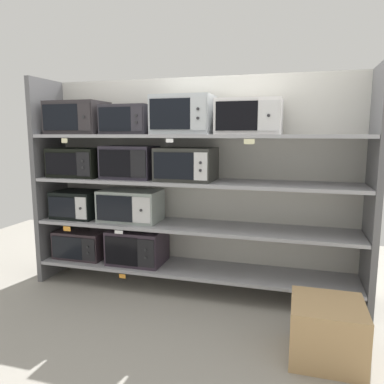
{
  "coord_description": "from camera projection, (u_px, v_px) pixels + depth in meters",
  "views": [
    {
      "loc": [
        0.92,
        -3.21,
        1.46
      ],
      "look_at": [
        0.0,
        0.0,
        0.93
      ],
      "focal_mm": 34.69,
      "sensor_mm": 36.0,
      "label": 1
    }
  ],
  "objects": [
    {
      "name": "ground",
      "position": [
        152.0,
        348.0,
        2.57
      ],
      "size": [
        6.95,
        6.0,
        0.02
      ],
      "primitive_type": "cube",
      "color": "gray"
    },
    {
      "name": "microwave_7",
      "position": [
        78.0,
        118.0,
        3.58
      ],
      "size": [
        0.53,
        0.4,
        0.31
      ],
      "color": "#2D292B",
      "rests_on": "shelf_3"
    },
    {
      "name": "price_tag_0",
      "position": [
        122.0,
        276.0,
        3.42
      ],
      "size": [
        0.06,
        0.0,
        0.04
      ],
      "primitive_type": "cube",
      "color": "orange"
    },
    {
      "name": "price_tag_3",
      "position": [
        64.0,
        141.0,
        3.37
      ],
      "size": [
        0.06,
        0.0,
        0.04
      ],
      "primitive_type": "cube",
      "color": "beige"
    },
    {
      "name": "microwave_10",
      "position": [
        249.0,
        117.0,
        3.13
      ],
      "size": [
        0.54,
        0.4,
        0.29
      ],
      "color": "silver",
      "rests_on": "shelf_3"
    },
    {
      "name": "price_tag_1",
      "position": [
        67.0,
        229.0,
        3.51
      ],
      "size": [
        0.08,
        0.0,
        0.04
      ],
      "primitive_type": "cube",
      "color": "orange"
    },
    {
      "name": "microwave_1",
      "position": [
        137.0,
        246.0,
        3.61
      ],
      "size": [
        0.52,
        0.4,
        0.33
      ],
      "color": "#332834",
      "rests_on": "shelf_0"
    },
    {
      "name": "microwave_5",
      "position": [
        130.0,
        162.0,
        3.5
      ],
      "size": [
        0.49,
        0.35,
        0.31
      ],
      "color": "#2E2A36",
      "rests_on": "shelf_2"
    },
    {
      "name": "microwave_9",
      "position": [
        184.0,
        115.0,
        3.29
      ],
      "size": [
        0.53,
        0.41,
        0.34
      ],
      "color": "#B3B9BE",
      "rests_on": "shelf_3"
    },
    {
      "name": "upright_right",
      "position": [
        373.0,
        193.0,
        2.96
      ],
      "size": [
        0.05,
        0.51,
        1.99
      ],
      "primitive_type": "cube",
      "color": "#5B5B5E",
      "rests_on": "ground"
    },
    {
      "name": "price_tag_5",
      "position": [
        249.0,
        142.0,
        2.91
      ],
      "size": [
        0.08,
        0.0,
        0.04
      ],
      "primitive_type": "cube",
      "color": "beige"
    },
    {
      "name": "upright_left",
      "position": [
        50.0,
        180.0,
        3.78
      ],
      "size": [
        0.05,
        0.51,
        1.99
      ],
      "primitive_type": "cube",
      "color": "#5B5B5E",
      "rests_on": "ground"
    },
    {
      "name": "microwave_6",
      "position": [
        186.0,
        164.0,
        3.35
      ],
      "size": [
        0.51,
        0.42,
        0.29
      ],
      "color": "#32322E",
      "rests_on": "shelf_2"
    },
    {
      "name": "microwave_2",
      "position": [
        78.0,
        204.0,
        3.73
      ],
      "size": [
        0.44,
        0.38,
        0.27
      ],
      "color": "black",
      "rests_on": "shelf_1"
    },
    {
      "name": "shipping_carton",
      "position": [
        327.0,
        331.0,
        2.41
      ],
      "size": [
        0.46,
        0.46,
        0.38
      ],
      "primitive_type": "cube",
      "color": "tan",
      "rests_on": "ground"
    },
    {
      "name": "microwave_8",
      "position": [
        129.0,
        120.0,
        3.44
      ],
      "size": [
        0.45,
        0.37,
        0.27
      ],
      "color": "#2C2A31",
      "rests_on": "shelf_3"
    },
    {
      "name": "microwave_3",
      "position": [
        130.0,
        206.0,
        3.57
      ],
      "size": [
        0.58,
        0.36,
        0.3
      ],
      "color": "#9BA8A1",
      "rests_on": "shelf_1"
    },
    {
      "name": "shelf_0",
      "position": [
        192.0,
        269.0,
        3.49
      ],
      "size": [
        2.95,
        0.51,
        0.03
      ],
      "primitive_type": "cube",
      "color": "#99999E",
      "rests_on": "ground"
    },
    {
      "name": "price_tag_4",
      "position": [
        170.0,
        141.0,
        3.09
      ],
      "size": [
        0.06,
        0.0,
        0.03
      ],
      "primitive_type": "cube",
      "color": "white"
    },
    {
      "name": "price_tag_2",
      "position": [
        119.0,
        232.0,
        3.36
      ],
      "size": [
        0.08,
        0.0,
        0.03
      ],
      "primitive_type": "cube",
      "color": "white"
    },
    {
      "name": "shelf_3",
      "position": [
        192.0,
        136.0,
        3.3
      ],
      "size": [
        2.95,
        0.51,
        0.03
      ],
      "primitive_type": "cube",
      "color": "#99999E"
    },
    {
      "name": "microwave_4",
      "position": [
        78.0,
        162.0,
        3.65
      ],
      "size": [
        0.5,
        0.4,
        0.28
      ],
      "color": "black",
      "rests_on": "shelf_2"
    },
    {
      "name": "shelf_1",
      "position": [
        192.0,
        226.0,
        3.43
      ],
      "size": [
        2.95,
        0.51,
        0.03
      ],
      "primitive_type": "cube",
      "color": "#99999E"
    },
    {
      "name": "microwave_0",
      "position": [
        82.0,
        244.0,
        3.78
      ],
      "size": [
        0.5,
        0.35,
        0.27
      ],
      "color": "#32272C",
      "rests_on": "shelf_0"
    },
    {
      "name": "shelf_2",
      "position": [
        192.0,
        182.0,
        3.36
      ],
      "size": [
        2.95,
        0.51,
        0.03
      ],
      "primitive_type": "cube",
      "color": "#99999E"
    },
    {
      "name": "back_panel",
      "position": [
        200.0,
        182.0,
        3.63
      ],
      "size": [
        3.15,
        0.04,
        1.99
      ],
      "primitive_type": "cube",
      "color": "beige",
      "rests_on": "ground"
    }
  ]
}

